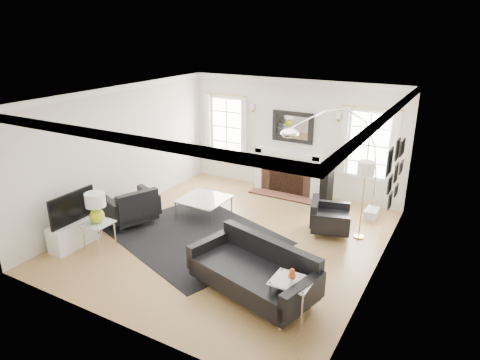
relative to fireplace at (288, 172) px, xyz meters
The scene contains 25 objects.
floor 2.84m from the fireplace, 90.00° to the right, with size 6.00×6.00×0.00m, color olive.
back_wall 0.88m from the fireplace, 90.00° to the left, with size 5.50×0.04×2.80m, color silver.
front_wall 5.85m from the fireplace, 90.00° to the right, with size 5.50×0.04×2.80m, color silver.
left_wall 4.01m from the fireplace, 134.58° to the right, with size 0.04×6.00×2.80m, color silver.
right_wall 4.01m from the fireplace, 45.42° to the right, with size 0.04×6.00×2.80m, color silver.
ceiling 3.59m from the fireplace, 90.00° to the right, with size 5.50×6.00×0.02m, color white.
crown_molding 3.55m from the fireplace, 90.00° to the right, with size 5.50×6.00×0.12m, color white.
fireplace is the anchor object (origin of this frame).
mantel_mirror 1.12m from the fireplace, 90.00° to the left, with size 1.05×0.07×0.75m.
window_left 2.07m from the fireplace, behind, with size 1.24×0.15×1.62m.
window_right 2.07m from the fireplace, ahead, with size 1.24×0.15×1.62m.
gallery_wall 3.26m from the fireplace, 28.83° to the right, with size 0.04×1.73×1.29m.
tv_unit 5.12m from the fireplace, 118.55° to the right, with size 0.35×1.00×1.09m.
area_rug 3.18m from the fireplace, 101.92° to the right, with size 3.11×2.59×0.01m, color black.
sofa 4.35m from the fireplace, 73.22° to the right, with size 2.22×1.42×0.67m.
armchair_left 3.90m from the fireplace, 123.29° to the right, with size 1.20×1.26×0.68m.
armchair_right 2.28m from the fireplace, 45.93° to the right, with size 0.96×1.03×0.57m.
coffee_table 2.43m from the fireplace, 115.27° to the right, with size 0.96×0.96×0.43m.
side_table_left 4.76m from the fireplace, 114.17° to the right, with size 0.48×0.48×0.53m.
nesting_table 4.89m from the fireplace, 66.07° to the right, with size 0.56×0.47×0.62m.
gourd_lamp 4.77m from the fireplace, 114.17° to the right, with size 0.37×0.37×0.59m.
orange_vase 4.89m from the fireplace, 66.07° to the right, with size 0.11×0.11×0.18m.
arc_floor_lamp 2.01m from the fireplace, 37.14° to the right, with size 1.78×1.65×2.52m.
stick_floor_lamp 2.79m from the fireplace, 34.49° to the right, with size 0.32×0.32×1.58m.
speaker_tower 1.24m from the fireplace, 22.66° to the right, with size 0.22×0.22×1.11m, color black.
Camera 1 is at (3.87, -6.50, 3.99)m, focal length 32.00 mm.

